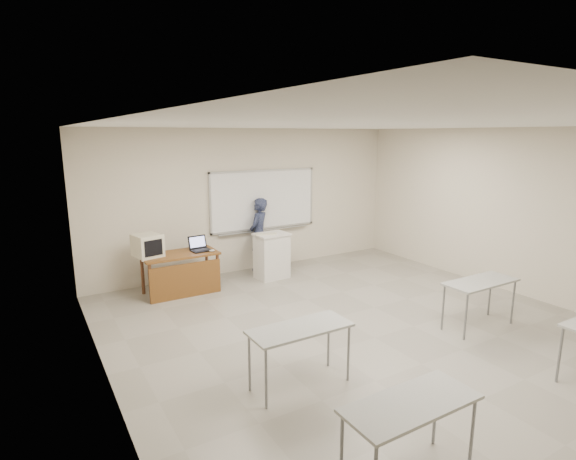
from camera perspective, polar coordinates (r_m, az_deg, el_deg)
floor at (r=6.78m, az=10.98°, el=-13.33°), size 7.00×8.00×0.01m
whiteboard at (r=9.68m, az=-3.10°, el=3.75°), size 2.48×0.10×1.31m
student_desks at (r=5.67m, az=20.54°, el=-11.64°), size 4.40×2.20×0.73m
instructor_desk at (r=8.39m, az=-13.32°, el=-4.50°), size 1.36×0.68×0.75m
podium at (r=9.11m, az=-2.08°, el=-3.28°), size 0.66×0.49×0.93m
crt_monitor at (r=8.33m, az=-17.47°, el=-1.90°), size 0.44×0.48×0.41m
laptop at (r=8.55m, az=-11.11°, el=-2.16°), size 0.35×0.33×0.26m
mouse at (r=8.41m, az=-9.64°, el=-2.60°), size 0.12×0.10×0.04m
keyboard at (r=8.90m, az=-2.83°, el=-0.53°), size 0.45×0.26×0.02m
presenter at (r=9.62m, az=-3.71°, el=-0.55°), size 0.68×0.65×1.56m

